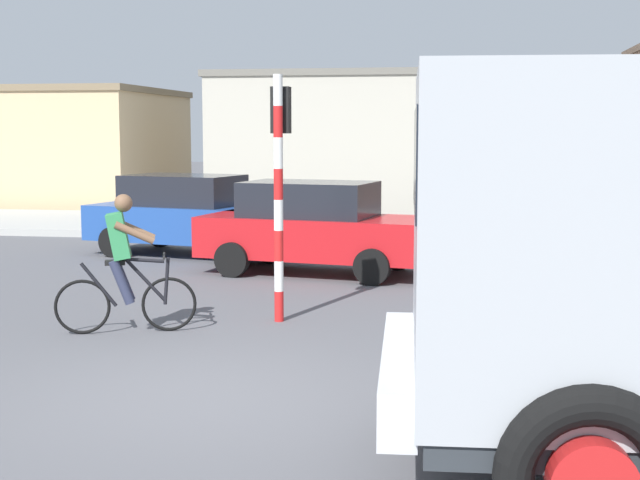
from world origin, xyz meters
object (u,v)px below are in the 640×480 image
cyclist (124,264)px  traffic_light_pole (280,163)px  car_red_near (315,227)px  pedestrian_near_kerb (568,218)px  car_white_mid (188,214)px

cyclist → traffic_light_pole: 2.36m
car_red_near → pedestrian_near_kerb: 4.95m
car_white_mid → cyclist: bearing=-78.8°
cyclist → car_red_near: size_ratio=0.41×
cyclist → traffic_light_pole: traffic_light_pole is taller
cyclist → traffic_light_pole: size_ratio=0.54×
traffic_light_pole → car_white_mid: bearing=118.0°
car_white_mid → pedestrian_near_kerb: bearing=1.6°
car_white_mid → traffic_light_pole: bearing=-62.0°
traffic_light_pole → pedestrian_near_kerb: (4.27, 6.04, -1.22)m
traffic_light_pole → car_red_near: (-0.21, 3.93, -1.25)m
cyclist → car_white_mid: (-1.36, 6.88, -0.05)m
cyclist → pedestrian_near_kerb: bearing=49.7°
cyclist → pedestrian_near_kerb: cyclist is taller
traffic_light_pole → car_white_mid: (-3.10, 5.84, -1.25)m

